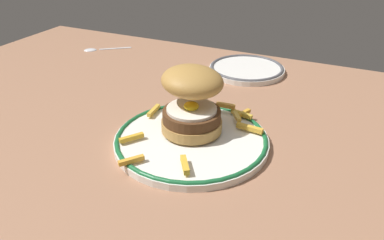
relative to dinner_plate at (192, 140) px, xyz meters
The scene contains 6 objects.
ground_plane 4.69cm from the dinner_plate, 91.78° to the right, with size 146.47×106.65×4.00cm, color #9A6B50.
dinner_plate is the anchor object (origin of this frame).
burger 7.00cm from the dinner_plate, 114.90° to the left, with size 12.90×13.70×10.81cm.
fries_pile 2.98cm from the dinner_plate, 83.49° to the left, with size 21.28×25.19×1.57cm.
side_plate 35.59cm from the dinner_plate, 93.10° to the left, with size 18.24×18.24×1.60cm.
spoon 56.96cm from the dinner_plate, 143.85° to the left, with size 11.66×9.35×0.90cm.
Camera 1 is at (23.65, -46.37, 34.82)cm, focal length 35.99 mm.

